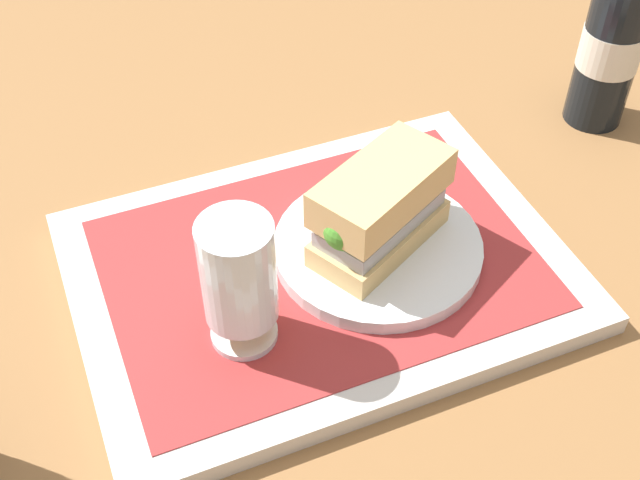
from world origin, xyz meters
name	(u,v)px	position (x,y,z in m)	size (l,w,h in m)	color
ground_plane	(320,278)	(0.00, 0.00, 0.00)	(3.00, 3.00, 0.00)	olive
tray	(320,271)	(0.00, 0.00, 0.01)	(0.44, 0.32, 0.02)	silver
placemat	(320,263)	(0.00, 0.00, 0.02)	(0.38, 0.27, 0.00)	#9E2D2D
plate	(378,248)	(-0.05, 0.01, 0.03)	(0.19, 0.19, 0.01)	white
sandwich	(378,209)	(-0.05, 0.01, 0.08)	(0.14, 0.12, 0.08)	tan
beer_glass	(239,278)	(0.09, 0.05, 0.09)	(0.06, 0.06, 0.12)	silver
second_bottle	(614,36)	(-0.38, -0.11, 0.10)	(0.07, 0.07, 0.27)	black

